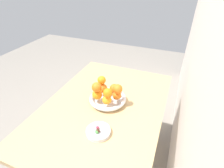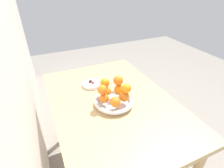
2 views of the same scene
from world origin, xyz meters
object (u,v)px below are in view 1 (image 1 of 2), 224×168
(candy_dish, at_px, (98,131))
(orange_1, at_px, (107,100))
(fruit_bowl, at_px, (108,99))
(orange_6, at_px, (108,93))
(orange_4, at_px, (103,88))
(candy_ball_3, at_px, (97,132))
(orange_8, at_px, (102,80))
(candy_ball_0, at_px, (97,131))
(orange_2, at_px, (117,96))
(candy_ball_1, at_px, (98,131))
(orange_3, at_px, (114,89))
(candy_ball_2, at_px, (98,127))
(dining_table, at_px, (104,115))
(orange_7, at_px, (97,87))
(orange_0, at_px, (97,95))
(orange_5, at_px, (118,89))

(candy_dish, distance_m, orange_1, 0.22)
(fruit_bowl, distance_m, orange_6, 0.13)
(orange_4, relative_size, candy_ball_3, 3.44)
(candy_dish, distance_m, orange_8, 0.36)
(candy_ball_0, bearing_deg, orange_2, 178.61)
(orange_2, height_order, candy_ball_1, orange_2)
(orange_2, height_order, orange_3, orange_3)
(orange_3, xyz_separation_m, candy_ball_2, (0.33, 0.03, -0.04))
(dining_table, distance_m, orange_6, 0.22)
(orange_1, height_order, candy_ball_0, orange_1)
(orange_4, bearing_deg, candy_ball_1, 19.71)
(candy_dish, distance_m, orange_7, 0.28)
(orange_4, bearing_deg, orange_3, 110.61)
(dining_table, height_order, orange_4, orange_4)
(orange_2, bearing_deg, orange_4, -107.42)
(fruit_bowl, height_order, candy_dish, fruit_bowl)
(orange_1, relative_size, orange_6, 1.01)
(orange_0, height_order, candy_ball_1, orange_0)
(candy_dish, xyz_separation_m, candy_ball_3, (0.02, 0.00, 0.02))
(orange_4, height_order, orange_8, orange_8)
(orange_0, relative_size, candy_ball_1, 3.02)
(orange_7, bearing_deg, dining_table, 100.96)
(orange_0, distance_m, candy_ball_0, 0.27)
(orange_3, relative_size, orange_5, 1.04)
(orange_4, xyz_separation_m, candy_ball_3, (0.33, 0.11, -0.04))
(orange_5, xyz_separation_m, candy_ball_3, (0.29, -0.01, -0.10))
(fruit_bowl, distance_m, candy_ball_2, 0.27)
(orange_0, relative_size, orange_6, 1.12)
(orange_0, height_order, orange_6, orange_6)
(orange_2, relative_size, orange_8, 1.01)
(orange_8, xyz_separation_m, candy_ball_1, (0.33, 0.12, -0.10))
(candy_ball_2, bearing_deg, orange_2, 176.85)
(orange_0, xyz_separation_m, orange_3, (-0.11, 0.08, -0.00))
(dining_table, bearing_deg, orange_7, -79.04)
(orange_5, relative_size, candy_ball_1, 2.76)
(dining_table, relative_size, orange_6, 18.70)
(orange_6, xyz_separation_m, candy_ball_1, (0.21, 0.03, -0.10))
(candy_dish, xyz_separation_m, orange_8, (-0.31, -0.12, 0.12))
(orange_6, relative_size, candy_ball_1, 2.68)
(candy_ball_1, distance_m, candy_ball_3, 0.01)
(orange_1, height_order, orange_7, orange_7)
(dining_table, relative_size, orange_4, 17.18)
(orange_4, height_order, orange_7, orange_7)
(candy_dish, xyz_separation_m, orange_6, (-0.20, -0.03, 0.12))
(candy_dish, height_order, orange_0, orange_0)
(fruit_bowl, bearing_deg, orange_5, 84.31)
(orange_2, relative_size, candy_ball_1, 2.63)
(orange_1, xyz_separation_m, candy_ball_2, (0.20, 0.03, -0.04))
(orange_7, bearing_deg, orange_8, -174.53)
(orange_5, height_order, candy_ball_1, orange_5)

